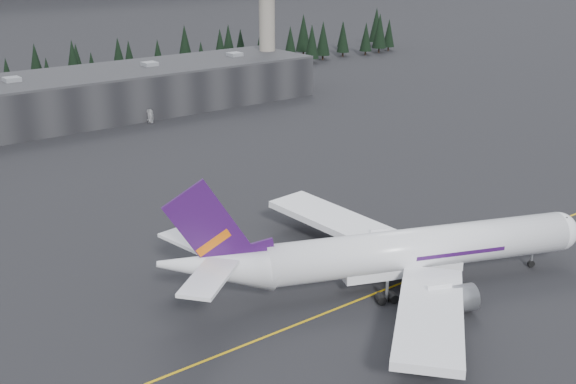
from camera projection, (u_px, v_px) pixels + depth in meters
ground at (372, 286)px, 105.32m from camera, size 1400.00×1400.00×0.00m
taxiline at (381, 291)px, 103.83m from camera, size 400.00×0.40×0.02m
terminal at (52, 100)px, 196.38m from camera, size 160.00×30.00×12.60m
control_tower at (267, 18)px, 236.27m from camera, size 10.00×10.00×37.70m
treeline at (8, 76)px, 223.56m from camera, size 360.00×20.00×15.00m
jet_main at (384, 253)px, 103.26m from camera, size 61.98×55.19×18.95m
gse_vehicle_b at (151, 121)px, 198.00m from camera, size 4.15×3.23×1.32m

